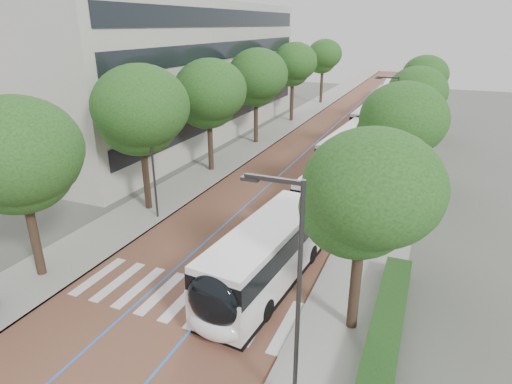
% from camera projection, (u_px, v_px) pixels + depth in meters
% --- Properties ---
extents(ground, '(160.00, 160.00, 0.00)m').
position_uv_depth(ground, '(168.00, 311.00, 18.94)').
color(ground, '#51544C').
rests_on(ground, ground).
extents(road, '(11.00, 140.00, 0.02)m').
position_uv_depth(road, '(348.00, 126.00, 53.27)').
color(road, brown).
rests_on(road, ground).
extents(sidewalk_left, '(4.00, 140.00, 0.12)m').
position_uv_depth(sidewalk_left, '(291.00, 121.00, 55.95)').
color(sidewalk_left, '#999791').
rests_on(sidewalk_left, ground).
extents(sidewalk_right, '(4.00, 140.00, 0.12)m').
position_uv_depth(sidewalk_right, '(412.00, 131.00, 50.56)').
color(sidewalk_right, '#999791').
rests_on(sidewalk_right, ground).
extents(kerb_left, '(0.20, 140.00, 0.14)m').
position_uv_depth(kerb_left, '(305.00, 122.00, 55.27)').
color(kerb_left, gray).
rests_on(kerb_left, ground).
extents(kerb_right, '(0.20, 140.00, 0.14)m').
position_uv_depth(kerb_right, '(395.00, 129.00, 51.25)').
color(kerb_right, gray).
rests_on(kerb_right, ground).
extents(zebra_crossing, '(10.55, 3.60, 0.01)m').
position_uv_depth(zebra_crossing, '(184.00, 299.00, 19.72)').
color(zebra_crossing, silver).
rests_on(zebra_crossing, ground).
extents(lane_line_left, '(0.12, 126.00, 0.01)m').
position_uv_depth(lane_line_left, '(336.00, 125.00, 53.84)').
color(lane_line_left, blue).
rests_on(lane_line_left, road).
extents(lane_line_right, '(0.12, 126.00, 0.01)m').
position_uv_depth(lane_line_right, '(361.00, 127.00, 52.69)').
color(lane_line_right, blue).
rests_on(lane_line_right, road).
extents(office_building, '(18.11, 40.00, 14.00)m').
position_uv_depth(office_building, '(156.00, 71.00, 47.40)').
color(office_building, '#99978E').
rests_on(office_building, ground).
extents(hedge, '(1.20, 14.00, 0.80)m').
position_uv_depth(hedge, '(380.00, 359.00, 15.48)').
color(hedge, '#153C14').
rests_on(hedge, sidewalk_right).
extents(streetlight_near, '(1.82, 0.20, 8.00)m').
position_uv_depth(streetlight_near, '(293.00, 287.00, 12.22)').
color(streetlight_near, '#2F2F31').
rests_on(streetlight_near, sidewalk_right).
extents(streetlight_far, '(1.82, 0.20, 8.00)m').
position_uv_depth(streetlight_far, '(392.00, 120.00, 33.68)').
color(streetlight_far, '#2F2F31').
rests_on(streetlight_far, sidewalk_right).
extents(lamp_post_left, '(0.14, 0.14, 8.00)m').
position_uv_depth(lamp_post_left, '(152.00, 158.00, 26.49)').
color(lamp_post_left, '#2F2F31').
rests_on(lamp_post_left, sidewalk_left).
extents(trees_left, '(6.08, 60.49, 9.25)m').
position_uv_depth(trees_left, '(236.00, 87.00, 39.17)').
color(trees_left, black).
rests_on(trees_left, ground).
extents(trees_right, '(5.43, 47.27, 8.18)m').
position_uv_depth(trees_right, '(408.00, 107.00, 33.77)').
color(trees_right, black).
rests_on(trees_right, ground).
extents(lead_bus, '(4.09, 18.54, 3.20)m').
position_uv_depth(lead_bus, '(298.00, 225.00, 23.30)').
color(lead_bus, black).
rests_on(lead_bus, ground).
extents(bus_queued_0, '(3.35, 12.54, 3.20)m').
position_uv_depth(bus_queued_0, '(348.00, 149.00, 37.36)').
color(bus_queued_0, white).
rests_on(bus_queued_0, ground).
extents(bus_queued_1, '(2.96, 12.48, 3.20)m').
position_uv_depth(bus_queued_1, '(371.00, 120.00, 48.78)').
color(bus_queued_1, white).
rests_on(bus_queued_1, ground).
extents(bus_queued_2, '(2.63, 12.42, 3.20)m').
position_uv_depth(bus_queued_2, '(383.00, 102.00, 59.80)').
color(bus_queued_2, white).
rests_on(bus_queued_2, ground).
extents(bus_queued_3, '(3.29, 12.53, 3.20)m').
position_uv_depth(bus_queued_3, '(392.00, 91.00, 70.24)').
color(bus_queued_3, white).
rests_on(bus_queued_3, ground).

